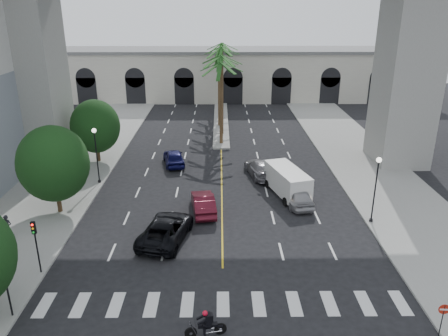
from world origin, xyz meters
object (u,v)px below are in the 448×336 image
(car_c, at_px, (166,229))
(do_not_enter_sign, at_px, (443,315))
(lamp_post_right, at_px, (376,184))
(cargo_van, at_px, (287,181))
(pedestrian_a, at_px, (7,227))
(car_e, at_px, (174,157))
(car_b, at_px, (203,203))
(motorcycle_rider, at_px, (207,325))
(traffic_signal_far, at_px, (35,239))
(traffic_signal_near, at_px, (5,278))
(car_d, at_px, (261,168))
(car_a, at_px, (296,195))
(lamp_post_left_far, at_px, (96,151))

(car_c, xyz_separation_m, do_not_enter_sign, (14.63, -10.20, 0.81))
(lamp_post_right, bearing_deg, cargo_van, 137.19)
(pedestrian_a, bearing_deg, car_c, 3.05)
(lamp_post_right, relative_size, car_e, 1.12)
(do_not_enter_sign, bearing_deg, pedestrian_a, 163.23)
(car_b, height_order, do_not_enter_sign, do_not_enter_sign)
(motorcycle_rider, bearing_deg, traffic_signal_far, 141.73)
(pedestrian_a, bearing_deg, car_b, 20.82)
(traffic_signal_near, relative_size, car_d, 0.66)
(motorcycle_rider, bearing_deg, traffic_signal_near, 161.30)
(car_b, bearing_deg, motorcycle_rider, 84.77)
(car_e, bearing_deg, car_c, 81.52)
(pedestrian_a, relative_size, do_not_enter_sign, 0.79)
(motorcycle_rider, relative_size, car_d, 0.39)
(car_d, bearing_deg, car_e, -31.39)
(traffic_signal_near, relative_size, motorcycle_rider, 1.71)
(pedestrian_a, bearing_deg, motorcycle_rider, -30.95)
(car_e, bearing_deg, motorcycle_rider, 87.26)
(do_not_enter_sign, bearing_deg, traffic_signal_far, 169.43)
(cargo_van, bearing_deg, lamp_post_right, -59.08)
(lamp_post_right, height_order, traffic_signal_far, lamp_post_right)
(cargo_van, bearing_deg, do_not_enter_sign, -90.75)
(car_b, distance_m, cargo_van, 7.92)
(car_a, height_order, car_b, car_a)
(motorcycle_rider, bearing_deg, car_d, 67.40)
(motorcycle_rider, bearing_deg, car_b, 82.13)
(traffic_signal_near, bearing_deg, car_d, 53.42)
(lamp_post_left_far, bearing_deg, do_not_enter_sign, -42.96)
(car_d, xyz_separation_m, car_e, (-8.76, 3.22, 0.01))
(lamp_post_right, distance_m, traffic_signal_near, 25.02)
(traffic_signal_far, bearing_deg, pedestrian_a, 132.67)
(car_c, xyz_separation_m, pedestrian_a, (-11.15, -0.00, 0.21))
(car_e, distance_m, pedestrian_a, 18.49)
(motorcycle_rider, bearing_deg, car_a, 54.90)
(lamp_post_left_far, bearing_deg, cargo_van, -9.06)
(car_d, distance_m, pedestrian_a, 22.54)
(pedestrian_a, bearing_deg, lamp_post_left_far, 73.18)
(car_e, distance_m, cargo_van, 13.22)
(do_not_enter_sign, bearing_deg, traffic_signal_near, 179.50)
(lamp_post_left_far, relative_size, car_b, 1.12)
(car_a, relative_size, pedestrian_a, 2.64)
(car_e, bearing_deg, car_a, 127.08)
(car_b, distance_m, pedestrian_a, 14.32)
(lamp_post_left_far, relative_size, lamp_post_right, 1.00)
(car_b, distance_m, do_not_enter_sign, 18.99)
(lamp_post_left_far, xyz_separation_m, traffic_signal_near, (0.10, -18.50, -0.71))
(car_a, bearing_deg, lamp_post_left_far, -24.34)
(traffic_signal_far, distance_m, pedestrian_a, 5.85)
(lamp_post_right, relative_size, motorcycle_rider, 2.51)
(traffic_signal_far, bearing_deg, lamp_post_right, 15.98)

